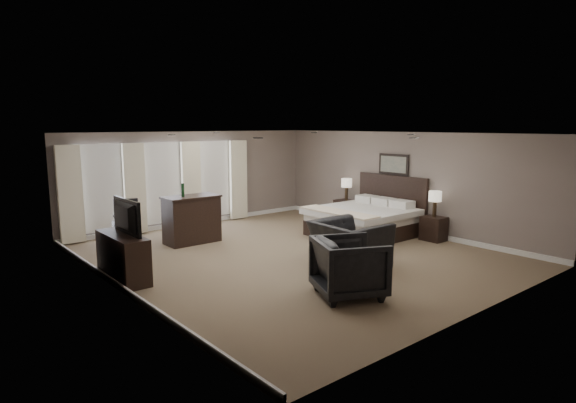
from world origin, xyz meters
TOP-DOWN VIEW (x-y plane):
  - room at (0.00, 0.00)m, footprint 7.60×8.60m
  - window_bay at (-1.00, 4.11)m, footprint 5.25×0.20m
  - bed at (2.58, 0.25)m, footprint 2.30×2.20m
  - nightstand_near at (3.47, -1.20)m, footprint 0.44×0.54m
  - nightstand_far at (3.47, 1.70)m, footprint 0.48×0.59m
  - lamp_near at (3.47, -1.20)m, footprint 0.30×0.30m
  - lamp_far at (3.47, 1.70)m, footprint 0.30×0.30m
  - wall_art at (3.70, 0.25)m, footprint 0.04×0.96m
  - dresser at (-3.45, 0.68)m, footprint 0.47×1.45m
  - tv at (-3.45, 0.68)m, footprint 0.64×1.11m
  - armchair_near at (0.37, -1.31)m, footprint 0.96×1.41m
  - armchair_far at (-0.93, -2.51)m, footprint 1.33×1.36m
  - bar_counter at (-1.13, 2.37)m, footprint 1.30×0.68m
  - bar_stool_left at (-2.43, 3.47)m, footprint 0.40×0.40m
  - bar_stool_right at (-1.27, 2.78)m, footprint 0.44×0.44m
  - desk_chair at (-2.54, 2.88)m, footprint 0.73×0.73m

SIDE VIEW (x-z plane):
  - nightstand_near at x=3.47m, z-range 0.00..0.59m
  - nightstand_far at x=3.47m, z-range 0.00..0.64m
  - bar_stool_left at x=-2.43m, z-range 0.00..0.69m
  - dresser at x=-3.45m, z-range 0.00..0.84m
  - bar_stool_right at x=-1.27m, z-range 0.00..0.85m
  - armchair_far at x=-0.93m, z-range 0.00..1.07m
  - bar_counter at x=-1.13m, z-range 0.00..1.14m
  - desk_chair at x=-2.54m, z-range 0.00..1.18m
  - armchair_near at x=0.37m, z-range 0.00..1.19m
  - bed at x=2.58m, z-range 0.00..1.46m
  - lamp_near at x=3.47m, z-range 0.59..1.21m
  - tv at x=-3.45m, z-range 0.84..0.99m
  - lamp_far at x=3.47m, z-range 0.64..1.27m
  - window_bay at x=-1.00m, z-range 0.05..2.35m
  - room at x=0.00m, z-range -0.02..2.62m
  - wall_art at x=3.70m, z-range 1.47..2.03m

